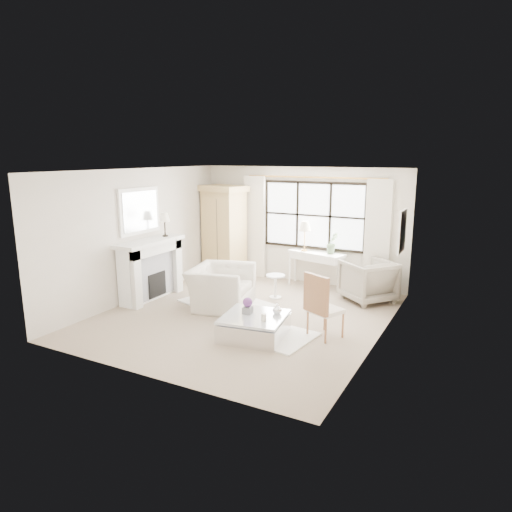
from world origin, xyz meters
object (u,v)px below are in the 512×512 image
object	(u,v)px
club_armchair	(221,287)
coffee_table	(254,327)
console_table	(316,269)
armoire	(224,231)

from	to	relation	value
club_armchair	coffee_table	world-z (taller)	club_armchair
coffee_table	console_table	bearing A→B (deg)	84.04
armoire	console_table	bearing A→B (deg)	18.21
armoire	club_armchair	distance (m)	2.55
console_table	coffee_table	distance (m)	3.35
armoire	coffee_table	bearing A→B (deg)	-37.15
armoire	coffee_table	size ratio (longest dim) A/B	1.96
armoire	club_armchair	xyz separation A→B (m)	(1.23, -2.11, -0.73)
club_armchair	coffee_table	distance (m)	1.70
armoire	club_armchair	world-z (taller)	armoire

